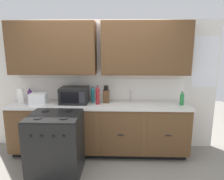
{
  "coord_description": "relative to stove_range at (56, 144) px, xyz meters",
  "views": [
    {
      "loc": [
        0.34,
        -3.18,
        1.93
      ],
      "look_at": [
        0.23,
        0.27,
        1.19
      ],
      "focal_mm": 33.22,
      "sensor_mm": 36.0,
      "label": 1
    }
  ],
  "objects": [
    {
      "name": "bottle_red",
      "position": [
        0.58,
        0.59,
        0.63
      ],
      "size": [
        0.07,
        0.07,
        0.33
      ],
      "color": "maroon",
      "rests_on": "counter_run"
    },
    {
      "name": "paper_towel_roll",
      "position": [
        -0.79,
        0.64,
        0.59
      ],
      "size": [
        0.12,
        0.12,
        0.26
      ],
      "primitive_type": "cylinder",
      "color": "white",
      "rests_on": "counter_run"
    },
    {
      "name": "ground_plane",
      "position": [
        0.59,
        0.33,
        -0.47
      ],
      "size": [
        8.0,
        8.0,
        0.0
      ],
      "primitive_type": "plane",
      "color": "gray"
    },
    {
      "name": "stove_range",
      "position": [
        0.0,
        0.0,
        0.0
      ],
      "size": [
        0.76,
        0.68,
        0.95
      ],
      "color": "black",
      "rests_on": "ground_plane"
    },
    {
      "name": "wall_unit",
      "position": [
        0.6,
        0.83,
        1.16
      ],
      "size": [
        4.3,
        0.4,
        2.37
      ],
      "color": "white",
      "rests_on": "ground_plane"
    },
    {
      "name": "toaster",
      "position": [
        -0.44,
        0.57,
        0.56
      ],
      "size": [
        0.28,
        0.18,
        0.19
      ],
      "color": "white",
      "rests_on": "counter_run"
    },
    {
      "name": "microwave",
      "position": [
        0.17,
        0.65,
        0.6
      ],
      "size": [
        0.48,
        0.37,
        0.28
      ],
      "color": "black",
      "rests_on": "counter_run"
    },
    {
      "name": "bottle_teal",
      "position": [
        0.48,
        0.74,
        0.6
      ],
      "size": [
        0.07,
        0.07,
        0.28
      ],
      "color": "#1E707A",
      "rests_on": "counter_run"
    },
    {
      "name": "sink_faucet",
      "position": [
        1.16,
        0.84,
        0.56
      ],
      "size": [
        0.02,
        0.02,
        0.2
      ],
      "primitive_type": "cylinder",
      "color": "#B2B5BA",
      "rests_on": "counter_run"
    },
    {
      "name": "bottle_green",
      "position": [
        2.01,
        0.58,
        0.58
      ],
      "size": [
        0.07,
        0.07,
        0.24
      ],
      "color": "#237A38",
      "rests_on": "counter_run"
    },
    {
      "name": "bottle_violet",
      "position": [
        -0.68,
        0.78,
        0.58
      ],
      "size": [
        0.08,
        0.08,
        0.23
      ],
      "color": "#663384",
      "rests_on": "counter_run"
    },
    {
      "name": "counter_run",
      "position": [
        0.6,
        0.63,
        0.01
      ],
      "size": [
        3.13,
        0.64,
        0.94
      ],
      "color": "black",
      "rests_on": "ground_plane"
    },
    {
      "name": "knife_block",
      "position": [
        0.72,
        0.72,
        0.58
      ],
      "size": [
        0.11,
        0.14,
        0.31
      ],
      "color": "#52361E",
      "rests_on": "counter_run"
    }
  ]
}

